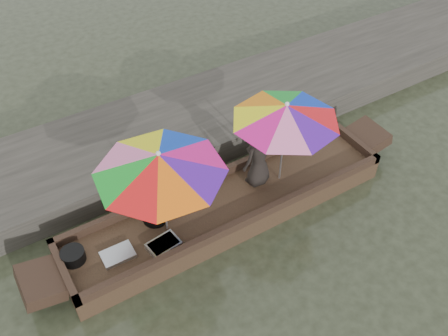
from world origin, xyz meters
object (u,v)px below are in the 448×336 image
boat_hull (227,208)px  supply_bag (159,201)px  umbrella_bow (163,193)px  umbrella_stern (283,143)px  tray_crayfish (164,245)px  tray_scallop (118,255)px  vendor (258,156)px  charcoal_grill (155,215)px  cooking_pot (73,256)px

boat_hull → supply_bag: bearing=155.3°
supply_bag → umbrella_bow: (-0.10, -0.45, 0.65)m
umbrella_bow → umbrella_stern: bearing=0.0°
tray_crayfish → supply_bag: (0.30, 0.75, 0.09)m
umbrella_bow → umbrella_stern: 2.10m
tray_scallop → vendor: (2.58, 0.23, 0.53)m
charcoal_grill → umbrella_stern: bearing=-6.7°
supply_bag → umbrella_bow: umbrella_bow is taller
cooking_pot → vendor: vendor is taller
cooking_pot → charcoal_grill: size_ratio=0.89×
cooking_pot → charcoal_grill: (1.33, 0.09, 0.00)m
cooking_pot → umbrella_bow: bearing=-7.0°
tray_scallop → umbrella_stern: size_ratio=0.27×
supply_bag → umbrella_stern: umbrella_stern is taller
cooking_pot → umbrella_stern: umbrella_stern is taller
umbrella_stern → umbrella_bow: bearing=180.0°
tray_scallop → umbrella_stern: 3.04m
boat_hull → supply_bag: (-0.98, 0.45, 0.30)m
vendor → umbrella_bow: umbrella_bow is taller
supply_bag → charcoal_grill: bearing=-131.0°
cooking_pot → charcoal_grill: bearing=3.7°
umbrella_bow → tray_scallop: bearing=-173.6°
charcoal_grill → supply_bag: size_ratio=1.38×
supply_bag → boat_hull: bearing=-24.7°
boat_hull → tray_crayfish: (-1.28, -0.30, 0.22)m
boat_hull → tray_scallop: 1.93m
boat_hull → umbrella_bow: size_ratio=2.92×
charcoal_grill → umbrella_bow: 0.73m
boat_hull → vendor: vendor is taller
vendor → supply_bag: bearing=-24.2°
boat_hull → umbrella_bow: umbrella_bow is taller
boat_hull → tray_crayfish: bearing=-167.0°
tray_scallop → charcoal_grill: charcoal_grill is taller
vendor → umbrella_bow: (-1.74, -0.13, 0.21)m
charcoal_grill → umbrella_bow: bearing=-74.6°
cooking_pot → umbrella_stern: 3.57m
supply_bag → vendor: bearing=-11.0°
vendor → boat_hull: bearing=-2.0°
cooking_pot → vendor: 3.17m
boat_hull → charcoal_grill: bearing=167.4°
umbrella_bow → cooking_pot: bearing=173.0°
supply_bag → vendor: size_ratio=0.25×
boat_hull → tray_crayfish: 1.33m
vendor → umbrella_stern: umbrella_stern is taller
tray_crayfish → vendor: vendor is taller
vendor → umbrella_bow: 1.75m
cooking_pot → vendor: (3.14, -0.04, 0.47)m
supply_bag → tray_crayfish: bearing=-111.9°
tray_crayfish → umbrella_stern: (2.30, 0.30, 0.73)m
tray_crayfish → charcoal_grill: 0.57m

